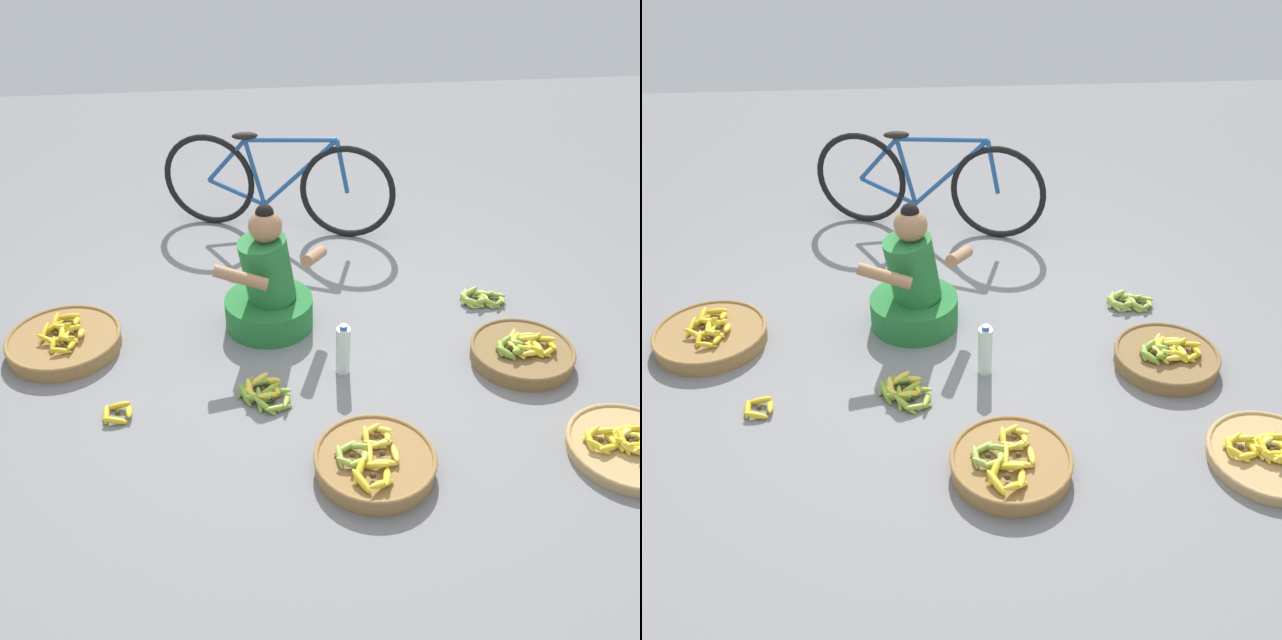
# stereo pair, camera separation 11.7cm
# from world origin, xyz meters

# --- Properties ---
(ground_plane) EXTENTS (10.00, 10.00, 0.00)m
(ground_plane) POSITION_xyz_m (0.00, 0.00, 0.00)
(ground_plane) COLOR slate
(vendor_woman_front) EXTENTS (0.67, 0.52, 0.78)m
(vendor_woman_front) POSITION_xyz_m (-0.25, 0.30, 0.25)
(vendor_woman_front) COLOR #237233
(vendor_woman_front) RESTS_ON ground
(bicycle_leaning) EXTENTS (1.63, 0.58, 0.73)m
(bicycle_leaning) POSITION_xyz_m (-0.12, 1.52, 0.36)
(bicycle_leaning) COLOR black
(bicycle_leaning) RESTS_ON ground
(banana_basket_near_vendor) EXTENTS (0.64, 0.64, 0.16)m
(banana_basket_near_vendor) POSITION_xyz_m (-1.42, 0.18, 0.05)
(banana_basket_near_vendor) COLOR olive
(banana_basket_near_vendor) RESTS_ON ground
(banana_basket_back_right) EXTENTS (0.59, 0.59, 0.13)m
(banana_basket_back_right) POSITION_xyz_m (1.39, -0.97, 0.04)
(banana_basket_back_right) COLOR tan
(banana_basket_back_right) RESTS_ON ground
(banana_basket_back_center) EXTENTS (0.58, 0.58, 0.16)m
(banana_basket_back_center) POSITION_xyz_m (1.13, -0.21, 0.06)
(banana_basket_back_center) COLOR brown
(banana_basket_back_center) RESTS_ON ground
(banana_basket_near_bicycle) EXTENTS (0.57, 0.57, 0.16)m
(banana_basket_near_bicycle) POSITION_xyz_m (0.17, -0.94, 0.06)
(banana_basket_near_bicycle) COLOR olive
(banana_basket_near_bicycle) RESTS_ON ground
(loose_bananas_back_left) EXTENTS (0.31, 0.22, 0.09)m
(loose_bananas_back_left) POSITION_xyz_m (1.08, 0.39, 0.03)
(loose_bananas_back_left) COLOR #8CAD38
(loose_bananas_back_left) RESTS_ON ground
(loose_bananas_mid_right) EXTENTS (0.16, 0.15, 0.06)m
(loose_bananas_mid_right) POSITION_xyz_m (-1.06, -0.44, 0.02)
(loose_bananas_mid_right) COLOR gold
(loose_bananas_mid_right) RESTS_ON ground
(loose_bananas_front_right) EXTENTS (0.30, 0.31, 0.10)m
(loose_bananas_front_right) POSITION_xyz_m (-0.32, -0.37, 0.03)
(loose_bananas_front_right) COLOR #8CAD38
(loose_bananas_front_right) RESTS_ON ground
(water_bottle) EXTENTS (0.08, 0.08, 0.31)m
(water_bottle) POSITION_xyz_m (0.12, -0.20, 0.15)
(water_bottle) COLOR silver
(water_bottle) RESTS_ON ground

